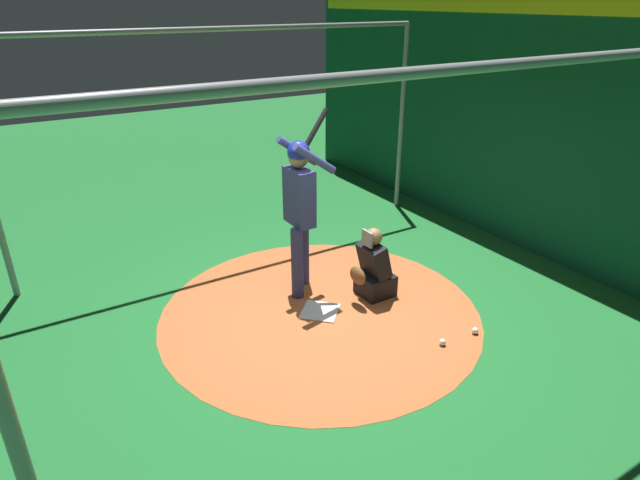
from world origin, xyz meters
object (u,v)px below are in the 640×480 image
(catcher, at_px, (373,270))
(baseball_1, at_px, (443,342))
(home_plate, at_px, (320,311))
(batter, at_px, (300,201))
(baseball_0, at_px, (475,331))

(catcher, bearing_deg, baseball_1, 90.38)
(home_plate, bearing_deg, catcher, 179.80)
(batter, relative_size, baseball_0, 30.51)
(baseball_0, height_order, baseball_1, same)
(catcher, bearing_deg, batter, -41.25)
(batter, bearing_deg, catcher, 138.75)
(catcher, relative_size, baseball_1, 12.38)
(batter, bearing_deg, home_plate, 81.83)
(baseball_1, bearing_deg, home_plate, -58.32)
(home_plate, xyz_separation_m, baseball_1, (-0.78, 1.26, 0.03))
(baseball_0, bearing_deg, baseball_1, -3.83)
(home_plate, distance_m, baseball_1, 1.49)
(catcher, xyz_separation_m, baseball_1, (-0.01, 1.26, -0.31))
(batter, relative_size, catcher, 2.46)
(baseball_0, bearing_deg, batter, -58.60)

